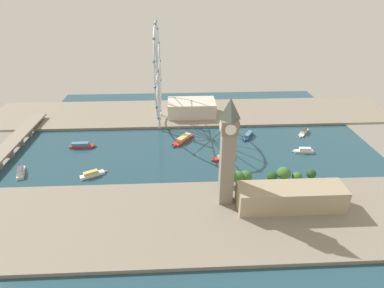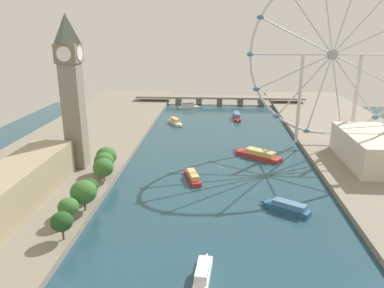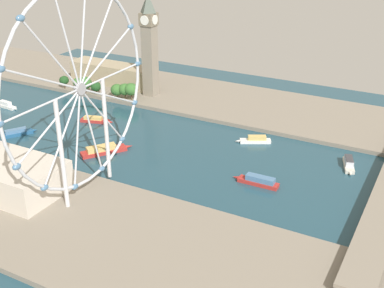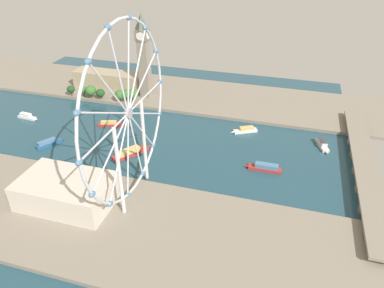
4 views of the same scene
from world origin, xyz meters
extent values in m
plane|color=#234756|center=(0.00, 0.00, 0.00)|extent=(375.27, 375.27, 0.00)
cube|color=gray|center=(-102.64, 0.00, 1.50)|extent=(90.00, 520.00, 3.00)
cube|color=gray|center=(102.64, 0.00, 1.50)|extent=(90.00, 520.00, 3.00)
cube|color=gray|center=(-83.38, -17.30, 33.10)|extent=(10.35, 10.35, 60.19)
cube|color=#776B57|center=(-83.38, -17.30, 68.33)|extent=(12.01, 12.01, 10.27)
pyramid|color=#4C564C|center=(-83.38, -17.30, 81.24)|extent=(10.87, 10.87, 15.55)
cylinder|color=white|center=(-83.38, -11.09, 68.33)|extent=(7.87, 0.50, 7.87)
cylinder|color=white|center=(-83.38, -23.52, 68.33)|extent=(7.87, 0.50, 7.87)
cylinder|color=white|center=(-77.16, -17.30, 68.33)|extent=(0.50, 7.87, 7.87)
cylinder|color=white|center=(-89.59, -17.30, 68.33)|extent=(0.50, 7.87, 7.87)
cube|color=tan|center=(-93.69, -65.87, 12.20)|extent=(22.00, 81.13, 18.41)
cylinder|color=#513823|center=(-60.76, -95.17, 5.12)|extent=(0.80, 0.80, 4.25)
ellipsoid|color=#1E471E|center=(-60.76, -95.17, 10.66)|extent=(8.52, 8.52, 7.67)
cylinder|color=#513823|center=(-63.52, -82.02, 4.74)|extent=(0.80, 0.80, 3.47)
ellipsoid|color=#386B2D|center=(-63.52, -82.02, 9.97)|extent=(8.73, 8.73, 7.86)
cylinder|color=#513823|center=(-60.69, -71.18, 5.13)|extent=(0.80, 0.80, 4.26)
ellipsoid|color=#386B2D|center=(-60.69, -71.18, 11.95)|extent=(11.73, 11.73, 10.56)
cylinder|color=#513823|center=(-62.29, -60.74, 4.53)|extent=(0.80, 0.80, 3.07)
ellipsoid|color=#1E471E|center=(-62.29, -60.74, 9.74)|extent=(9.20, 9.20, 8.28)
cylinder|color=#513823|center=(-62.07, -37.94, 4.60)|extent=(0.80, 0.80, 3.21)
ellipsoid|color=#386B2D|center=(-62.07, -37.94, 10.57)|extent=(10.91, 10.91, 9.82)
cylinder|color=#513823|center=(-63.72, -30.98, 5.08)|extent=(0.80, 0.80, 4.16)
ellipsoid|color=#386B2D|center=(-63.72, -30.98, 11.54)|extent=(10.96, 10.96, 9.87)
cylinder|color=#513823|center=(-64.15, -24.85, 5.43)|extent=(0.80, 0.80, 4.86)
ellipsoid|color=#386B2D|center=(-64.15, -24.85, 12.45)|extent=(11.48, 11.48, 10.33)
torus|color=silver|center=(73.47, 40.40, 64.49)|extent=(110.28, 1.73, 110.28)
cylinder|color=#99999E|center=(73.47, 40.40, 64.49)|extent=(6.51, 3.00, 6.51)
cylinder|color=silver|center=(100.60, 40.40, 64.49)|extent=(54.27, 1.04, 1.04)
cylinder|color=silver|center=(97.92, 40.40, 76.27)|extent=(49.35, 1.04, 24.48)
cylinder|color=silver|center=(90.39, 40.40, 85.71)|extent=(34.65, 1.04, 43.08)
cylinder|color=silver|center=(79.51, 40.40, 90.95)|extent=(13.09, 1.04, 53.14)
cylinder|color=silver|center=(67.43, 40.40, 90.95)|extent=(13.09, 1.04, 53.14)
cylinder|color=silver|center=(56.55, 40.40, 85.71)|extent=(34.65, 1.04, 43.08)
cylinder|color=silver|center=(49.02, 40.40, 76.27)|extent=(49.35, 1.04, 24.48)
cylinder|color=silver|center=(46.33, 40.40, 64.49)|extent=(54.27, 1.04, 1.04)
cylinder|color=silver|center=(49.02, 40.40, 52.72)|extent=(49.35, 1.04, 24.48)
cylinder|color=silver|center=(56.55, 40.40, 43.28)|extent=(34.65, 1.04, 43.08)
cylinder|color=silver|center=(67.43, 40.40, 38.04)|extent=(13.09, 1.04, 53.14)
cylinder|color=silver|center=(79.51, 40.40, 38.04)|extent=(13.09, 1.04, 53.14)
cylinder|color=silver|center=(90.39, 40.40, 43.28)|extent=(34.65, 1.04, 43.08)
cylinder|color=silver|center=(97.92, 40.40, 52.72)|extent=(49.35, 1.04, 24.48)
ellipsoid|color=teal|center=(127.74, 40.40, 64.49)|extent=(4.80, 3.20, 3.20)
ellipsoid|color=teal|center=(122.37, 40.40, 88.04)|extent=(4.80, 3.20, 3.20)
ellipsoid|color=teal|center=(107.31, 40.40, 106.92)|extent=(4.80, 3.20, 3.20)
ellipsoid|color=teal|center=(85.54, 40.40, 117.40)|extent=(4.80, 3.20, 3.20)
ellipsoid|color=teal|center=(61.39, 40.40, 117.40)|extent=(4.80, 3.20, 3.20)
ellipsoid|color=teal|center=(39.63, 40.40, 106.92)|extent=(4.80, 3.20, 3.20)
ellipsoid|color=teal|center=(24.57, 40.40, 88.04)|extent=(4.80, 3.20, 3.20)
ellipsoid|color=teal|center=(19.20, 40.40, 64.49)|extent=(4.80, 3.20, 3.20)
ellipsoid|color=teal|center=(24.57, 40.40, 40.95)|extent=(4.80, 3.20, 3.20)
ellipsoid|color=teal|center=(39.63, 40.40, 22.06)|extent=(4.80, 3.20, 3.20)
ellipsoid|color=teal|center=(61.39, 40.40, 11.58)|extent=(4.80, 3.20, 3.20)
ellipsoid|color=teal|center=(85.54, 40.40, 11.58)|extent=(4.80, 3.20, 3.20)
ellipsoid|color=teal|center=(107.31, 40.40, 22.06)|extent=(4.80, 3.20, 3.20)
ellipsoid|color=teal|center=(122.37, 40.40, 40.95)|extent=(4.80, 3.20, 3.20)
cylinder|color=silver|center=(92.46, 40.40, 33.75)|extent=(2.40, 2.40, 61.49)
cylinder|color=silver|center=(54.47, 40.40, 33.75)|extent=(2.40, 2.40, 61.49)
cube|color=beige|center=(94.05, 0.85, 12.04)|extent=(37.44, 60.38, 18.08)
cube|color=gray|center=(0.00, 193.34, 7.39)|extent=(187.27, 16.87, 2.00)
cube|color=#70685B|center=(0.00, 193.34, 3.20)|extent=(6.00, 15.18, 6.39)
cube|color=#70685B|center=(23.05, 193.34, 3.20)|extent=(6.00, 15.18, 6.39)
cube|color=#70685B|center=(46.11, 193.34, 3.20)|extent=(6.00, 15.18, 6.39)
cube|color=#B22D28|center=(-15.42, -25.97, 1.16)|extent=(11.38, 22.94, 2.32)
cone|color=#B22D28|center=(-19.22, -13.50, 1.16)|extent=(3.40, 4.54, 2.32)
cube|color=#DBB766|center=(-15.09, -27.04, 3.56)|extent=(8.25, 14.98, 2.49)
cube|color=#B22D28|center=(25.19, 13.42, 1.26)|extent=(29.65, 24.55, 2.52)
cone|color=#B22D28|center=(10.68, 23.93, 1.26)|extent=(5.98, 5.30, 2.52)
cube|color=#DBB766|center=(26.44, 12.51, 4.03)|extent=(19.86, 16.96, 3.02)
cube|color=white|center=(-5.98, -110.69, 1.12)|extent=(6.49, 19.79, 2.24)
cone|color=white|center=(-5.01, -99.43, 1.12)|extent=(2.53, 3.68, 2.24)
cube|color=white|center=(-6.07, -111.66, 3.86)|extent=(5.03, 11.70, 3.24)
cube|color=white|center=(-39.04, 97.75, 1.20)|extent=(14.80, 21.57, 2.39)
cone|color=white|center=(-33.16, 86.66, 1.20)|extent=(3.94, 4.56, 2.39)
cube|color=#DBB766|center=(-39.55, 98.70, 3.82)|extent=(9.84, 13.22, 2.85)
cube|color=white|center=(37.65, -126.70, 0.90)|extent=(22.33, 18.41, 1.80)
cone|color=white|center=(26.53, -118.52, 0.90)|extent=(4.51, 3.99, 1.80)
cube|color=white|center=(38.61, -127.40, 3.14)|extent=(13.50, 11.60, 2.68)
cube|color=#38383D|center=(38.61, -127.40, 4.69)|extent=(12.29, 10.63, 0.42)
cube|color=beige|center=(-32.44, 164.22, 1.17)|extent=(21.32, 11.70, 2.35)
cone|color=beige|center=(-21.06, 167.88, 1.17)|extent=(4.24, 3.37, 2.35)
cube|color=silver|center=(-33.42, 163.90, 3.96)|extent=(13.66, 8.46, 3.23)
cube|color=#38383D|center=(-33.42, 163.90, 5.78)|extent=(12.37, 7.85, 0.41)
cube|color=#B22D28|center=(16.15, 121.46, 1.21)|extent=(6.48, 24.86, 2.41)
cone|color=#B22D28|center=(16.35, 107.06, 1.21)|extent=(2.47, 4.49, 2.41)
cube|color=teal|center=(16.13, 122.70, 4.05)|extent=(5.40, 17.53, 3.28)
cube|color=#235684|center=(30.87, -60.24, 1.22)|extent=(21.14, 16.05, 2.44)
cone|color=#235684|center=(20.32, -53.73, 1.22)|extent=(4.55, 4.09, 2.44)
cube|color=teal|center=(31.77, -60.80, 3.71)|extent=(15.46, 12.06, 2.53)
camera|label=1|loc=(-278.73, 18.43, 160.07)|focal=29.04mm
camera|label=2|loc=(-2.28, -216.11, 81.26)|focal=34.35mm
camera|label=3|loc=(267.64, 211.19, 150.00)|focal=47.20mm
camera|label=4|loc=(246.85, 131.12, 159.49)|focal=33.45mm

